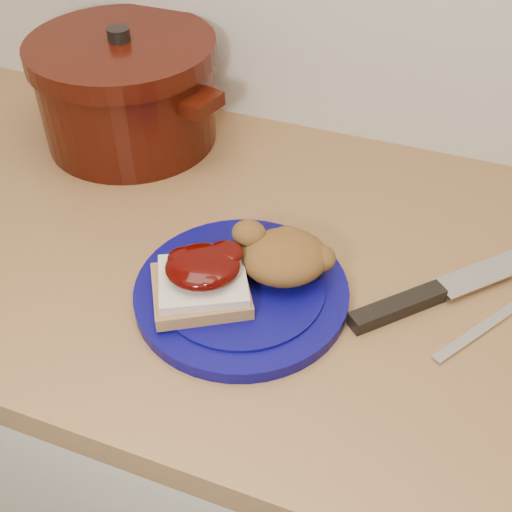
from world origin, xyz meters
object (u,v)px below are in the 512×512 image
(dutch_oven, at_px, (127,90))
(pepper_grinder, at_px, (153,90))
(chef_knife, at_px, (429,295))
(plate, at_px, (242,292))
(butter_knife, at_px, (484,327))

(dutch_oven, height_order, pepper_grinder, dutch_oven)
(chef_knife, height_order, pepper_grinder, pepper_grinder)
(plate, height_order, chef_knife, chef_knife)
(dutch_oven, bearing_deg, pepper_grinder, 64.77)
(chef_knife, xyz_separation_m, dutch_oven, (-0.48, 0.19, 0.07))
(chef_knife, distance_m, pepper_grinder, 0.52)
(plate, distance_m, chef_knife, 0.21)
(plate, bearing_deg, chef_knife, 19.26)
(chef_knife, bearing_deg, plate, 152.92)
(plate, height_order, dutch_oven, dutch_oven)
(dutch_oven, bearing_deg, butter_knife, -21.18)
(dutch_oven, xyz_separation_m, pepper_grinder, (0.02, 0.04, -0.02))
(butter_knife, xyz_separation_m, pepper_grinder, (-0.52, 0.25, 0.06))
(dutch_oven, relative_size, pepper_grinder, 2.63)
(pepper_grinder, bearing_deg, plate, -49.04)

